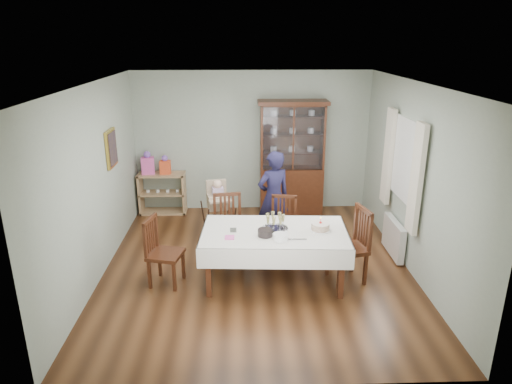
{
  "coord_description": "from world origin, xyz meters",
  "views": [
    {
      "loc": [
        -0.23,
        -6.14,
        3.3
      ],
      "look_at": [
        -0.0,
        0.2,
        1.12
      ],
      "focal_mm": 32.0,
      "sensor_mm": 36.0,
      "label": 1
    }
  ],
  "objects_px": {
    "woman": "(273,197)",
    "gift_bag_pink": "(148,164)",
    "high_chair": "(218,216)",
    "champagne_tray": "(275,225)",
    "birthday_cake": "(320,227)",
    "gift_bag_orange": "(165,166)",
    "dining_table": "(274,255)",
    "chair_far_left": "(229,240)",
    "chair_far_right": "(283,238)",
    "china_cabinet": "(292,156)",
    "sideboard": "(163,193)",
    "chair_end_right": "(348,259)",
    "chair_end_left": "(165,264)"
  },
  "relations": [
    {
      "from": "chair_far_left",
      "to": "chair_far_right",
      "type": "distance_m",
      "value": 0.85
    },
    {
      "from": "sideboard",
      "to": "chair_end_left",
      "type": "relative_size",
      "value": 0.93
    },
    {
      "from": "sideboard",
      "to": "gift_bag_orange",
      "type": "bearing_deg",
      "value": -12.7
    },
    {
      "from": "birthday_cake",
      "to": "chair_end_right",
      "type": "bearing_deg",
      "value": -1.83
    },
    {
      "from": "china_cabinet",
      "to": "chair_far_left",
      "type": "relative_size",
      "value": 2.17
    },
    {
      "from": "dining_table",
      "to": "gift_bag_pink",
      "type": "height_order",
      "value": "gift_bag_pink"
    },
    {
      "from": "woman",
      "to": "high_chair",
      "type": "relative_size",
      "value": 1.51
    },
    {
      "from": "champagne_tray",
      "to": "sideboard",
      "type": "bearing_deg",
      "value": 126.91
    },
    {
      "from": "champagne_tray",
      "to": "birthday_cake",
      "type": "distance_m",
      "value": 0.62
    },
    {
      "from": "gift_bag_pink",
      "to": "birthday_cake",
      "type": "bearing_deg",
      "value": -43.34
    },
    {
      "from": "gift_bag_orange",
      "to": "champagne_tray",
      "type": "bearing_deg",
      "value": -54.13
    },
    {
      "from": "chair_far_left",
      "to": "china_cabinet",
      "type": "bearing_deg",
      "value": 51.47
    },
    {
      "from": "china_cabinet",
      "to": "gift_bag_pink",
      "type": "bearing_deg",
      "value": 179.97
    },
    {
      "from": "chair_far_right",
      "to": "chair_end_right",
      "type": "distance_m",
      "value": 1.19
    },
    {
      "from": "chair_end_right",
      "to": "birthday_cake",
      "type": "height_order",
      "value": "chair_end_right"
    },
    {
      "from": "china_cabinet",
      "to": "sideboard",
      "type": "distance_m",
      "value": 2.6
    },
    {
      "from": "chair_end_left",
      "to": "chair_end_right",
      "type": "height_order",
      "value": "chair_end_right"
    },
    {
      "from": "champagne_tray",
      "to": "gift_bag_pink",
      "type": "relative_size",
      "value": 0.83
    },
    {
      "from": "chair_far_right",
      "to": "birthday_cake",
      "type": "relative_size",
      "value": 3.21
    },
    {
      "from": "high_chair",
      "to": "gift_bag_orange",
      "type": "height_order",
      "value": "gift_bag_orange"
    },
    {
      "from": "birthday_cake",
      "to": "chair_end_left",
      "type": "bearing_deg",
      "value": -179.36
    },
    {
      "from": "china_cabinet",
      "to": "woman",
      "type": "relative_size",
      "value": 1.39
    },
    {
      "from": "chair_end_left",
      "to": "gift_bag_pink",
      "type": "relative_size",
      "value": 2.19
    },
    {
      "from": "dining_table",
      "to": "chair_end_left",
      "type": "distance_m",
      "value": 1.52
    },
    {
      "from": "chair_end_right",
      "to": "gift_bag_orange",
      "type": "bearing_deg",
      "value": -146.39
    },
    {
      "from": "chair_end_right",
      "to": "gift_bag_orange",
      "type": "height_order",
      "value": "gift_bag_orange"
    },
    {
      "from": "china_cabinet",
      "to": "chair_far_left",
      "type": "distance_m",
      "value": 2.42
    },
    {
      "from": "gift_bag_pink",
      "to": "chair_end_left",
      "type": "bearing_deg",
      "value": -75.6
    },
    {
      "from": "dining_table",
      "to": "woman",
      "type": "distance_m",
      "value": 1.38
    },
    {
      "from": "woman",
      "to": "gift_bag_pink",
      "type": "height_order",
      "value": "woman"
    },
    {
      "from": "sideboard",
      "to": "gift_bag_orange",
      "type": "height_order",
      "value": "gift_bag_orange"
    },
    {
      "from": "chair_far_right",
      "to": "chair_end_right",
      "type": "height_order",
      "value": "chair_end_right"
    },
    {
      "from": "chair_end_right",
      "to": "woman",
      "type": "bearing_deg",
      "value": -158.13
    },
    {
      "from": "chair_far_right",
      "to": "gift_bag_orange",
      "type": "height_order",
      "value": "gift_bag_orange"
    },
    {
      "from": "chair_far_right",
      "to": "woman",
      "type": "height_order",
      "value": "woman"
    },
    {
      "from": "chair_far_left",
      "to": "chair_end_left",
      "type": "xyz_separation_m",
      "value": [
        -0.87,
        -0.76,
        -0.01
      ]
    },
    {
      "from": "sideboard",
      "to": "birthday_cake",
      "type": "bearing_deg",
      "value": -46.03
    },
    {
      "from": "sideboard",
      "to": "chair_end_right",
      "type": "xyz_separation_m",
      "value": [
        3.02,
        -2.72,
        -0.08
      ]
    },
    {
      "from": "chair_end_left",
      "to": "woman",
      "type": "height_order",
      "value": "woman"
    },
    {
      "from": "dining_table",
      "to": "chair_end_left",
      "type": "relative_size",
      "value": 2.12
    },
    {
      "from": "china_cabinet",
      "to": "chair_far_right",
      "type": "distance_m",
      "value": 2.06
    },
    {
      "from": "sideboard",
      "to": "birthday_cake",
      "type": "height_order",
      "value": "birthday_cake"
    },
    {
      "from": "sideboard",
      "to": "chair_end_left",
      "type": "xyz_separation_m",
      "value": [
        0.46,
        -2.73,
        -0.11
      ]
    },
    {
      "from": "chair_far_right",
      "to": "gift_bag_pink",
      "type": "height_order",
      "value": "gift_bag_pink"
    },
    {
      "from": "chair_end_right",
      "to": "high_chair",
      "type": "xyz_separation_m",
      "value": [
        -1.88,
        1.49,
        0.09
      ]
    },
    {
      "from": "dining_table",
      "to": "chair_far_left",
      "type": "distance_m",
      "value": 0.98
    },
    {
      "from": "high_chair",
      "to": "birthday_cake",
      "type": "height_order",
      "value": "high_chair"
    },
    {
      "from": "high_chair",
      "to": "china_cabinet",
      "type": "bearing_deg",
      "value": 28.28
    },
    {
      "from": "china_cabinet",
      "to": "sideboard",
      "type": "xyz_separation_m",
      "value": [
        -2.5,
        0.02,
        -0.72
      ]
    },
    {
      "from": "gift_bag_pink",
      "to": "gift_bag_orange",
      "type": "distance_m",
      "value": 0.33
    }
  ]
}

